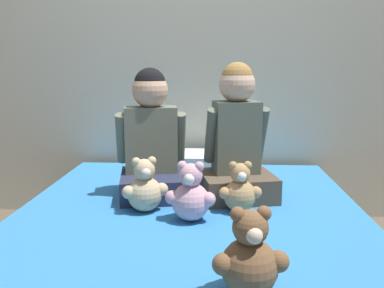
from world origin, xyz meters
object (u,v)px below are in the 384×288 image
Objects in this scene: teddy_bear_at_foot_of_bed at (250,258)px; teddy_bear_held_by_left_child at (145,189)px; child_on_left at (151,141)px; teddy_bear_held_by_right_child at (240,191)px; bed at (190,253)px; teddy_bear_between_children at (191,196)px; pillow_at_headboard at (197,162)px; child_on_right at (237,141)px.

teddy_bear_held_by_left_child is at bearing 112.79° from teddy_bear_at_foot_of_bed.
child_on_left reaches higher than teddy_bear_held_by_right_child.
teddy_bear_at_foot_of_bed is (0.42, -0.66, 0.01)m from teddy_bear_held_by_left_child.
teddy_bear_held_by_left_child is 0.78m from teddy_bear_at_foot_of_bed.
bed is at bearing -27.70° from teddy_bear_held_by_left_child.
teddy_bear_between_children is 0.84m from pillow_at_headboard.
pillow_at_headboard is at bearing 54.94° from teddy_bear_held_by_left_child.
pillow_at_headboard is at bearing 56.37° from child_on_left.
teddy_bear_held_by_right_child is (0.43, -0.23, -0.18)m from child_on_left.
teddy_bear_at_foot_of_bed is (-0.01, -0.68, 0.01)m from teddy_bear_held_by_right_child.
child_on_right is 2.87× the size of teddy_bear_held_by_right_child.
teddy_bear_held_by_left_child is (-0.20, 0.03, 0.29)m from bed.
child_on_left is at bearing 144.86° from teddy_bear_held_by_right_child.
teddy_bear_held_by_left_child is at bearing -98.78° from child_on_left.
pillow_at_headboard is (-0.01, 0.84, -0.05)m from teddy_bear_between_children.
pillow_at_headboard is (-0.22, 0.72, -0.04)m from teddy_bear_held_by_right_child.
bed is at bearing -140.54° from child_on_right.
bed is at bearing 103.60° from teddy_bear_between_children.
teddy_bear_at_foot_of_bed is 0.46× the size of pillow_at_headboard.
teddy_bear_held_by_left_child is 0.77m from pillow_at_headboard.
teddy_bear_at_foot_of_bed is at bearing -77.45° from teddy_bear_held_by_left_child.
child_on_right is at bearing 10.44° from teddy_bear_held_by_left_child.
teddy_bear_held_by_right_child is 0.40× the size of pillow_at_headboard.
bed is 7.33× the size of teddy_bear_between_children.
bed is 7.13× the size of teddy_bear_at_foot_of_bed.
child_on_right reaches higher than bed.
teddy_bear_at_foot_of_bed is at bearing -71.47° from bed.
teddy_bear_held_by_left_child reaches higher than bed.
child_on_right reaches higher than teddy_bear_held_by_left_child.
bed is 0.37m from teddy_bear_held_by_right_child.
teddy_bear_held_by_right_child is 0.25m from teddy_bear_between_children.
teddy_bear_held_by_right_child is at bearing -100.31° from child_on_right.
child_on_right is 0.29m from teddy_bear_held_by_right_child.
teddy_bear_held_by_left_child is 0.44× the size of pillow_at_headboard.
bed is 7.55× the size of teddy_bear_held_by_left_child.
child_on_right reaches higher than child_on_left.
teddy_bear_held_by_left_child is 0.24m from teddy_bear_between_children.
teddy_bear_between_children is 0.60m from teddy_bear_at_foot_of_bed.
child_on_left reaches higher than pillow_at_headboard.
teddy_bear_between_children reaches higher than teddy_bear_held_by_left_child.
bed is 0.36m from teddy_bear_held_by_left_child.
child_on_left is 0.96× the size of child_on_right.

